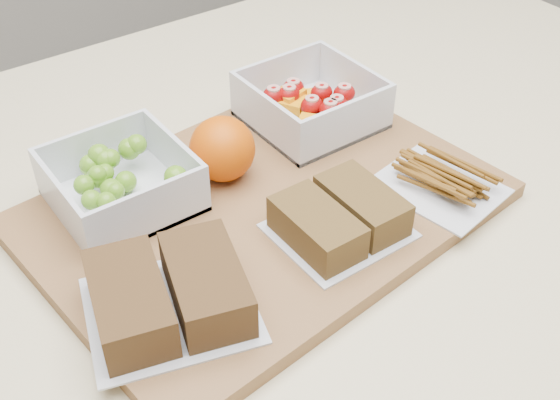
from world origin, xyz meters
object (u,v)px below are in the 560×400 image
Objects in this scene: fruit_container at (311,105)px; sandwich_bag_center at (340,217)px; sandwich_bag_left at (169,294)px; cutting_board at (264,207)px; orange at (222,149)px; pretzel_bag at (440,178)px; grape_container at (121,181)px.

sandwich_bag_center is at bearing -119.94° from fruit_container.
sandwich_bag_left is 0.17m from sandwich_bag_center.
cutting_board is 0.07m from orange.
fruit_container is 0.79× the size of sandwich_bag_left.
sandwich_bag_left is 1.26× the size of pretzel_bag.
sandwich_bag_center is 0.89× the size of pretzel_bag.
fruit_container is 0.30m from sandwich_bag_left.
fruit_container is (0.23, 0.00, -0.00)m from grape_container.
fruit_container is at bearing 30.52° from sandwich_bag_left.
grape_container is 0.95× the size of pretzel_bag.
fruit_container is at bearing 11.89° from orange.
orange reaches higher than sandwich_bag_center.
pretzel_bag is (0.29, -0.01, -0.01)m from sandwich_bag_left.
grape_container is 0.76× the size of sandwich_bag_left.
grape_container reaches higher than cutting_board.
sandwich_bag_left is at bearing -158.76° from cutting_board.
sandwich_bag_left is at bearing 178.14° from sandwich_bag_center.
pretzel_bag reaches higher than cutting_board.
sandwich_bag_center is (0.17, -0.01, -0.00)m from sandwich_bag_left.
orange is at bearing 44.07° from sandwich_bag_left.
pretzel_bag is (0.03, -0.17, -0.01)m from fruit_container.
sandwich_bag_center is at bearing -1.86° from sandwich_bag_left.
fruit_container is at bearing 29.08° from cutting_board.
grape_container is 0.30m from pretzel_bag.
fruit_container is 1.12× the size of sandwich_bag_center.
cutting_board is 6.53× the size of orange.
fruit_container is 1.97× the size of orange.
fruit_container is 1.00× the size of pretzel_bag.
orange is at bearing -13.97° from grape_container.
orange is 0.18m from sandwich_bag_left.
pretzel_bag is (0.25, -0.16, -0.01)m from grape_container.
fruit_container is 0.13m from orange.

